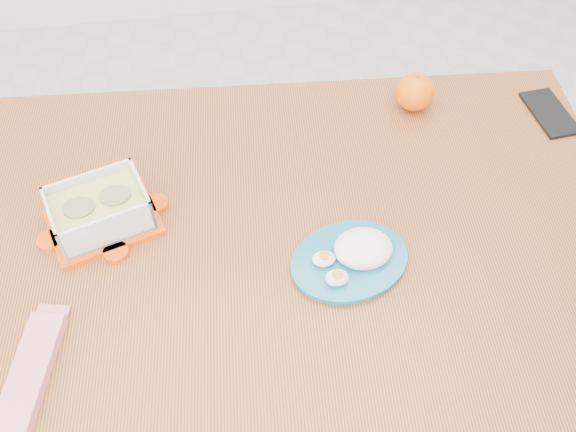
{
  "coord_description": "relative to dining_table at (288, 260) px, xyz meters",
  "views": [
    {
      "loc": [
        -0.15,
        -0.9,
        1.75
      ],
      "look_at": [
        -0.04,
        -0.16,
        0.81
      ],
      "focal_mm": 40.0,
      "sensor_mm": 36.0,
      "label": 1
    }
  ],
  "objects": [
    {
      "name": "ground",
      "position": [
        0.04,
        0.16,
        -0.67
      ],
      "size": [
        3.5,
        3.5,
        0.0
      ],
      "primitive_type": "plane",
      "color": "#B7B7B2",
      "rests_on": "ground"
    },
    {
      "name": "dining_table",
      "position": [
        0.0,
        0.0,
        0.0
      ],
      "size": [
        1.43,
        1.01,
        0.75
      ],
      "rotation": [
        0.0,
        0.0,
        -0.08
      ],
      "color": "#9B4F2C",
      "rests_on": "ground"
    },
    {
      "name": "food_container",
      "position": [
        -0.35,
        0.08,
        0.13
      ],
      "size": [
        0.24,
        0.21,
        0.09
      ],
      "rotation": [
        0.0,
        0.0,
        0.3
      ],
      "color": "#E04606",
      "rests_on": "dining_table"
    },
    {
      "name": "orange_fruit",
      "position": [
        0.34,
        0.32,
        0.13
      ],
      "size": [
        0.09,
        0.09,
        0.09
      ],
      "primitive_type": "sphere",
      "color": "orange",
      "rests_on": "dining_table"
    },
    {
      "name": "rice_plate",
      "position": [
        0.11,
        -0.08,
        0.1
      ],
      "size": [
        0.27,
        0.27,
        0.06
      ],
      "rotation": [
        0.0,
        0.0,
        0.25
      ],
      "color": "#176981",
      "rests_on": "dining_table"
    },
    {
      "name": "candy_bar",
      "position": [
        -0.47,
        -0.24,
        0.1
      ],
      "size": [
        0.11,
        0.25,
        0.02
      ],
      "primitive_type": "cube",
      "rotation": [
        0.0,
        0.0,
        1.35
      ],
      "color": "red",
      "rests_on": "dining_table"
    },
    {
      "name": "smartphone",
      "position": [
        0.64,
        0.25,
        0.09
      ],
      "size": [
        0.09,
        0.16,
        0.01
      ],
      "primitive_type": "cube",
      "rotation": [
        0.0,
        0.0,
        0.09
      ],
      "color": "black",
      "rests_on": "dining_table"
    }
  ]
}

